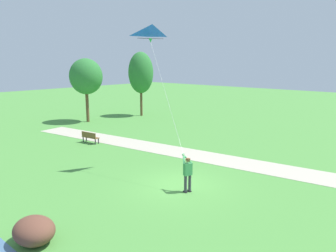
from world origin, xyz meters
name	(u,v)px	position (x,y,z in m)	size (l,w,h in m)	color
ground_plane	(179,185)	(0.00, 0.00, 0.00)	(120.00, 120.00, 0.00)	#4C8E3D
walkway_path	(204,156)	(5.01, 2.00, 0.01)	(2.40, 32.00, 0.02)	#B7AD99
person_kite_flyer	(188,171)	(-0.37, -0.83, 1.05)	(0.49, 0.63, 1.83)	#232328
flying_kite	(152,34)	(0.80, 2.56, 7.62)	(1.90, 3.69, 6.28)	blue
park_bench_near_walkway	(90,137)	(2.17, 10.70, 0.51)	(0.63, 1.55, 0.88)	brown
tree_behind_path	(86,77)	(7.39, 18.46, 4.68)	(3.22, 3.60, 6.52)	brown
tree_lakeside_near	(141,73)	(13.81, 17.07, 4.93)	(2.78, 2.90, 7.29)	brown
lakeside_shrub	(34,231)	(-7.42, 0.35, 0.47)	(1.35, 1.60, 0.95)	brown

